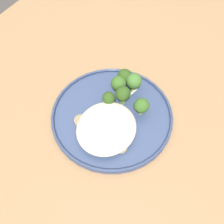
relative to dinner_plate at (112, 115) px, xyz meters
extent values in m
plane|color=#47423D|center=(0.03, 0.03, -0.75)|extent=(6.00, 6.00, 0.00)
cube|color=#9E754C|center=(0.03, 0.03, -0.03)|extent=(1.40, 1.00, 0.04)
cube|color=olive|center=(0.67, 0.47, -0.40)|extent=(0.06, 0.06, 0.70)
cylinder|color=#38476B|center=(0.00, 0.00, 0.00)|extent=(0.29, 0.29, 0.01)
torus|color=#334162|center=(0.00, 0.00, 0.01)|extent=(0.29, 0.29, 0.01)
ellipsoid|color=beige|center=(-0.05, -0.01, 0.02)|extent=(0.14, 0.13, 0.03)
cylinder|color=#E5C689|center=(-0.07, -0.06, 0.01)|extent=(0.03, 0.03, 0.01)
cylinder|color=#958159|center=(-0.07, -0.06, 0.02)|extent=(0.03, 0.03, 0.00)
cylinder|color=#DBB77A|center=(-0.06, 0.05, 0.01)|extent=(0.03, 0.03, 0.01)
cylinder|color=#8E774F|center=(-0.06, 0.05, 0.02)|extent=(0.03, 0.03, 0.00)
cylinder|color=#DBB77A|center=(-0.04, -0.03, 0.01)|extent=(0.03, 0.03, 0.01)
cylinder|color=#8E774F|center=(-0.04, -0.03, 0.02)|extent=(0.02, 0.02, 0.00)
cylinder|color=beige|center=(-0.06, -0.02, 0.01)|extent=(0.02, 0.02, 0.01)
cylinder|color=#988766|center=(-0.06, -0.02, 0.02)|extent=(0.02, 0.02, 0.00)
cylinder|color=#E5C689|center=(-0.05, 0.00, 0.01)|extent=(0.03, 0.03, 0.02)
cylinder|color=#958159|center=(-0.05, 0.00, 0.02)|extent=(0.03, 0.03, 0.00)
cylinder|color=#7A994C|center=(0.10, 0.02, 0.01)|extent=(0.02, 0.02, 0.02)
sphere|color=#2D4C19|center=(0.10, 0.02, 0.03)|extent=(0.04, 0.04, 0.04)
cylinder|color=#89A356|center=(0.02, 0.02, 0.01)|extent=(0.01, 0.01, 0.02)
sphere|color=#2D4C19|center=(0.02, 0.02, 0.03)|extent=(0.03, 0.03, 0.03)
cylinder|color=#89A356|center=(0.07, 0.02, 0.01)|extent=(0.02, 0.02, 0.02)
sphere|color=#386023|center=(0.07, 0.02, 0.04)|extent=(0.04, 0.04, 0.04)
cylinder|color=#7A994C|center=(0.09, -0.01, 0.01)|extent=(0.02, 0.02, 0.02)
sphere|color=#42702D|center=(0.09, -0.01, 0.04)|extent=(0.04, 0.04, 0.04)
cylinder|color=#89A356|center=(0.04, -0.06, 0.01)|extent=(0.02, 0.02, 0.02)
sphere|color=#386023|center=(0.04, -0.06, 0.03)|extent=(0.04, 0.04, 0.04)
cylinder|color=#7A994C|center=(0.04, -0.01, 0.01)|extent=(0.02, 0.02, 0.02)
sphere|color=#2D4C19|center=(0.04, -0.01, 0.04)|extent=(0.04, 0.04, 0.04)
cube|color=silver|center=(0.02, -0.03, 0.01)|extent=(0.03, 0.04, 0.00)
cube|color=silver|center=(0.08, -0.02, 0.01)|extent=(0.04, 0.01, 0.00)
cube|color=silver|center=(0.00, -0.02, 0.01)|extent=(0.05, 0.04, 0.00)
camera|label=1|loc=(-0.28, -0.15, 0.48)|focal=38.46mm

